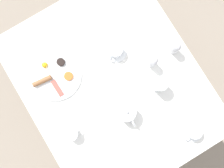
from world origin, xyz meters
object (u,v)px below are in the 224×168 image
object	(u,v)px
teacup_with_saucer_right	(193,131)
salt_grinder	(152,62)
teacup_with_saucer_left	(116,51)
breakfast_plate	(55,75)
napkin_folded	(89,164)
creamer_jug	(72,134)
pepper_grinder	(175,48)
teapot_near	(126,112)
fork_spare	(143,37)
knife_by_plate	(137,157)
water_glass_tall	(159,84)
spoon_for_tea	(74,28)

from	to	relation	value
teacup_with_saucer_right	salt_grinder	size ratio (longest dim) A/B	1.25
teacup_with_saucer_left	salt_grinder	size ratio (longest dim) A/B	1.25
breakfast_plate	napkin_folded	xyz separation A→B (m)	(-0.09, -0.52, -0.00)
breakfast_plate	salt_grinder	bearing A→B (deg)	-24.23
creamer_jug	teacup_with_saucer_right	bearing A→B (deg)	-29.79
teacup_with_saucer_left	teacup_with_saucer_right	world-z (taller)	same
pepper_grinder	teapot_near	bearing A→B (deg)	-158.75
breakfast_plate	fork_spare	xyz separation A→B (m)	(0.54, -0.07, -0.01)
pepper_grinder	fork_spare	xyz separation A→B (m)	(-0.10, 0.15, -0.05)
knife_by_plate	teapot_near	bearing A→B (deg)	72.59
napkin_folded	knife_by_plate	xyz separation A→B (m)	(0.25, -0.10, -0.00)
breakfast_plate	teacup_with_saucer_right	bearing A→B (deg)	-53.31
teacup_with_saucer_right	water_glass_tall	size ratio (longest dim) A/B	1.28
teapot_near	teacup_with_saucer_left	world-z (taller)	teapot_near
teacup_with_saucer_left	fork_spare	xyz separation A→B (m)	(0.18, -0.01, -0.02)
knife_by_plate	fork_spare	xyz separation A→B (m)	(0.38, 0.55, -0.00)
spoon_for_tea	knife_by_plate	bearing A→B (deg)	-94.95
salt_grinder	fork_spare	world-z (taller)	salt_grinder
breakfast_plate	napkin_folded	bearing A→B (deg)	-99.29
breakfast_plate	spoon_for_tea	xyz separation A→B (m)	(0.23, 0.18, -0.01)
salt_grinder	napkin_folded	size ratio (longest dim) A/B	0.69
creamer_jug	pepper_grinder	bearing A→B (deg)	8.81
salt_grinder	teacup_with_saucer_left	bearing A→B (deg)	130.12
teacup_with_saucer_right	pepper_grinder	bearing A→B (deg)	70.20
fork_spare	napkin_folded	bearing A→B (deg)	-144.50
teacup_with_saucer_right	fork_spare	bearing A→B (deg)	84.92
fork_spare	pepper_grinder	bearing A→B (deg)	-55.45
water_glass_tall	napkin_folded	size ratio (longest dim) A/B	0.67
napkin_folded	salt_grinder	bearing A→B (deg)	26.76
creamer_jug	teapot_near	bearing A→B (deg)	-8.91
teacup_with_saucer_right	pepper_grinder	size ratio (longest dim) A/B	1.25
fork_spare	teacup_with_saucer_right	bearing A→B (deg)	-95.08
fork_spare	knife_by_plate	bearing A→B (deg)	-124.76
knife_by_plate	teacup_with_saucer_left	bearing A→B (deg)	70.08
creamer_jug	fork_spare	distance (m)	0.67
teacup_with_saucer_right	salt_grinder	world-z (taller)	salt_grinder
teapot_near	water_glass_tall	distance (m)	0.23
pepper_grinder	teacup_with_saucer_left	bearing A→B (deg)	150.64
water_glass_tall	creamer_jug	bearing A→B (deg)	178.60
breakfast_plate	salt_grinder	size ratio (longest dim) A/B	2.83
breakfast_plate	knife_by_plate	distance (m)	0.65
creamer_jug	napkin_folded	distance (m)	0.19
teacup_with_saucer_left	napkin_folded	bearing A→B (deg)	-134.47
pepper_grinder	knife_by_plate	bearing A→B (deg)	-140.62
creamer_jug	knife_by_plate	distance (m)	0.37
teacup_with_saucer_left	teacup_with_saucer_right	distance (m)	0.61
knife_by_plate	spoon_for_tea	bearing A→B (deg)	85.05
napkin_folded	spoon_for_tea	distance (m)	0.77
teacup_with_saucer_right	knife_by_plate	distance (m)	0.33
teacup_with_saucer_right	creamer_jug	distance (m)	0.65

